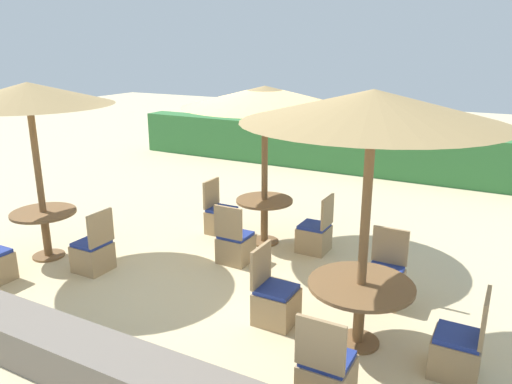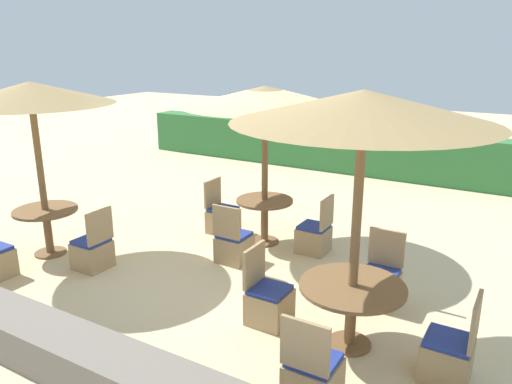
{
  "view_description": "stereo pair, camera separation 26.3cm",
  "coord_description": "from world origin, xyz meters",
  "px_view_note": "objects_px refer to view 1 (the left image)",
  "views": [
    {
      "loc": [
        3.64,
        -6.13,
        3.19
      ],
      "look_at": [
        0.0,
        0.6,
        0.9
      ],
      "focal_mm": 35.0,
      "sensor_mm": 36.0,
      "label": 1
    },
    {
      "loc": [
        3.86,
        -6.0,
        3.19
      ],
      "look_at": [
        0.0,
        0.6,
        0.9
      ],
      "focal_mm": 35.0,
      "sensor_mm": 36.0,
      "label": 2
    }
  ],
  "objects_px": {
    "round_table_front_left": "(45,223)",
    "patio_chair_center_west": "(221,218)",
    "patio_chair_center_south": "(235,245)",
    "patio_chair_center_east": "(315,236)",
    "parasol_front_left": "(28,95)",
    "patio_chair_front_right_north": "(384,282)",
    "patio_chair_front_right_west": "(275,301)",
    "round_table_center": "(264,210)",
    "parasol_front_right": "(373,108)",
    "patio_chair_front_left_east": "(93,254)",
    "patio_chair_front_right_east": "(458,351)",
    "parasol_center": "(265,97)",
    "round_table_front_right": "(360,295)",
    "patio_chair_front_right_south": "(326,375)"
  },
  "relations": [
    {
      "from": "round_table_front_left",
      "to": "patio_chair_center_west",
      "type": "bearing_deg",
      "value": 49.97
    },
    {
      "from": "patio_chair_center_south",
      "to": "round_table_front_left",
      "type": "height_order",
      "value": "patio_chair_center_south"
    },
    {
      "from": "patio_chair_center_east",
      "to": "parasol_front_left",
      "type": "height_order",
      "value": "parasol_front_left"
    },
    {
      "from": "patio_chair_center_east",
      "to": "patio_chair_front_right_north",
      "type": "distance_m",
      "value": 1.75
    },
    {
      "from": "parasol_front_left",
      "to": "patio_chair_front_right_west",
      "type": "relative_size",
      "value": 2.86
    },
    {
      "from": "round_table_center",
      "to": "patio_chair_center_west",
      "type": "distance_m",
      "value": 0.92
    },
    {
      "from": "parasol_front_left",
      "to": "round_table_front_left",
      "type": "bearing_deg",
      "value": -90.0
    },
    {
      "from": "patio_chair_center_west",
      "to": "parasol_front_right",
      "type": "distance_m",
      "value": 4.45
    },
    {
      "from": "round_table_center",
      "to": "patio_chair_center_south",
      "type": "xyz_separation_m",
      "value": [
        -0.03,
        -0.9,
        -0.29
      ]
    },
    {
      "from": "patio_chair_center_east",
      "to": "parasol_front_right",
      "type": "height_order",
      "value": "parasol_front_right"
    },
    {
      "from": "patio_chair_center_east",
      "to": "patio_chair_front_left_east",
      "type": "distance_m",
      "value": 3.37
    },
    {
      "from": "patio_chair_center_west",
      "to": "patio_chair_front_right_west",
      "type": "relative_size",
      "value": 1.0
    },
    {
      "from": "round_table_front_left",
      "to": "parasol_front_right",
      "type": "bearing_deg",
      "value": 0.18
    },
    {
      "from": "patio_chair_center_west",
      "to": "patio_chair_front_right_east",
      "type": "relative_size",
      "value": 1.0
    },
    {
      "from": "parasol_center",
      "to": "parasol_front_right",
      "type": "bearing_deg",
      "value": -42.95
    },
    {
      "from": "patio_chair_front_right_north",
      "to": "patio_chair_front_right_west",
      "type": "bearing_deg",
      "value": 47.91
    },
    {
      "from": "patio_chair_center_east",
      "to": "patio_chair_front_right_west",
      "type": "xyz_separation_m",
      "value": [
        0.38,
        -2.19,
        0.0
      ]
    },
    {
      "from": "parasol_center",
      "to": "parasol_front_right",
      "type": "xyz_separation_m",
      "value": [
        2.26,
        -2.1,
        0.2
      ]
    },
    {
      "from": "patio_chair_center_west",
      "to": "patio_chair_front_right_east",
      "type": "distance_m",
      "value": 4.71
    },
    {
      "from": "parasol_center",
      "to": "round_table_front_right",
      "type": "distance_m",
      "value": 3.57
    },
    {
      "from": "patio_chair_center_south",
      "to": "patio_chair_front_left_east",
      "type": "relative_size",
      "value": 1.0
    },
    {
      "from": "patio_chair_center_east",
      "to": "patio_chair_center_south",
      "type": "xyz_separation_m",
      "value": [
        -0.91,
        -0.95,
        0.0
      ]
    },
    {
      "from": "patio_chair_front_left_east",
      "to": "patio_chair_front_right_north",
      "type": "height_order",
      "value": "same"
    },
    {
      "from": "patio_chair_center_west",
      "to": "round_table_front_right",
      "type": "distance_m",
      "value": 3.81
    },
    {
      "from": "round_table_center",
      "to": "round_table_front_left",
      "type": "xyz_separation_m",
      "value": [
        -2.68,
        -2.12,
        0.0
      ]
    },
    {
      "from": "patio_chair_front_left_east",
      "to": "patio_chair_front_right_south",
      "type": "relative_size",
      "value": 1.0
    },
    {
      "from": "patio_chair_front_right_west",
      "to": "patio_chair_front_right_south",
      "type": "bearing_deg",
      "value": 45.56
    },
    {
      "from": "patio_chair_front_left_east",
      "to": "patio_chair_front_right_west",
      "type": "xyz_separation_m",
      "value": [
        2.94,
        0.0,
        0.0
      ]
    },
    {
      "from": "patio_chair_center_south",
      "to": "round_table_front_right",
      "type": "distance_m",
      "value": 2.6
    },
    {
      "from": "round_table_center",
      "to": "patio_chair_center_west",
      "type": "bearing_deg",
      "value": 177.3
    },
    {
      "from": "patio_chair_front_left_east",
      "to": "round_table_front_left",
      "type": "bearing_deg",
      "value": 88.91
    },
    {
      "from": "patio_chair_center_west",
      "to": "patio_chair_front_right_east",
      "type": "height_order",
      "value": "same"
    },
    {
      "from": "patio_chair_front_right_east",
      "to": "patio_chair_front_right_south",
      "type": "distance_m",
      "value": 1.41
    },
    {
      "from": "round_table_center",
      "to": "patio_chair_front_right_east",
      "type": "bearing_deg",
      "value": -33.31
    },
    {
      "from": "round_table_front_left",
      "to": "patio_chair_front_right_south",
      "type": "distance_m",
      "value": 5.06
    },
    {
      "from": "patio_chair_front_right_east",
      "to": "patio_chair_front_right_west",
      "type": "bearing_deg",
      "value": 89.27
    },
    {
      "from": "parasol_center",
      "to": "patio_chair_front_right_east",
      "type": "xyz_separation_m",
      "value": [
        3.29,
        -2.16,
        -2.13
      ]
    },
    {
      "from": "patio_chair_front_right_east",
      "to": "patio_chair_front_right_north",
      "type": "bearing_deg",
      "value": 42.3
    },
    {
      "from": "parasol_front_right",
      "to": "patio_chair_center_west",
      "type": "bearing_deg",
      "value": 145.59
    },
    {
      "from": "patio_chair_front_right_south",
      "to": "patio_chair_front_right_west",
      "type": "relative_size",
      "value": 1.0
    },
    {
      "from": "patio_chair_front_left_east",
      "to": "round_table_front_right",
      "type": "bearing_deg",
      "value": -89.5
    },
    {
      "from": "patio_chair_front_left_east",
      "to": "patio_chair_center_east",
      "type": "bearing_deg",
      "value": -49.47
    },
    {
      "from": "parasol_front_left",
      "to": "patio_chair_front_right_north",
      "type": "xyz_separation_m",
      "value": [
        4.94,
        1.09,
        -2.22
      ]
    },
    {
      "from": "round_table_front_left",
      "to": "patio_chair_front_right_east",
      "type": "xyz_separation_m",
      "value": [
        5.97,
        -0.04,
        -0.3
      ]
    },
    {
      "from": "patio_chair_front_right_west",
      "to": "patio_chair_center_south",
      "type": "bearing_deg",
      "value": -133.98
    },
    {
      "from": "round_table_center",
      "to": "patio_chair_front_right_north",
      "type": "xyz_separation_m",
      "value": [
        2.26,
        -1.03,
        -0.29
      ]
    },
    {
      "from": "patio_chair_front_right_east",
      "to": "parasol_center",
      "type": "bearing_deg",
      "value": 56.69
    },
    {
      "from": "parasol_front_left",
      "to": "patio_chair_front_right_north",
      "type": "distance_m",
      "value": 5.53
    },
    {
      "from": "parasol_front_right",
      "to": "round_table_front_right",
      "type": "bearing_deg",
      "value": -26.57
    },
    {
      "from": "patio_chair_center_south",
      "to": "round_table_front_right",
      "type": "xyz_separation_m",
      "value": [
        2.29,
        -1.2,
        0.32
      ]
    }
  ]
}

